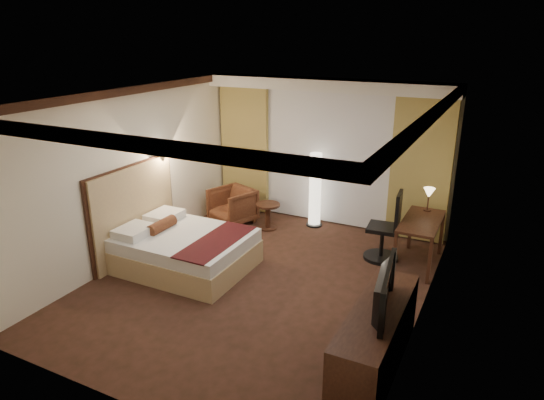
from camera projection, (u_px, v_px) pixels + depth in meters
The scene contains 21 objects.
floor at pixel (260, 282), 7.09m from camera, with size 4.50×5.50×0.01m, color #312013.
ceiling at pixel (258, 95), 6.20m from camera, with size 4.50×5.50×0.01m, color white.
back_wall at pixel (329, 152), 8.97m from camera, with size 4.50×0.02×2.70m, color white.
left_wall at pixel (133, 174), 7.60m from camera, with size 0.02×5.50×2.70m, color white.
right_wall at pixel (428, 222), 5.70m from camera, with size 0.02×5.50×2.70m, color white.
crown_molding at pixel (258, 100), 6.22m from camera, with size 4.50×5.50×0.12m, color black, non-canonical shape.
soffit at pixel (326, 85), 8.34m from camera, with size 4.50×0.50×0.20m, color white.
curtain_sheer at pixel (327, 159), 8.93m from camera, with size 2.48×0.04×2.45m, color silver.
curtain_left_drape at pixel (245, 150), 9.60m from camera, with size 1.00×0.14×2.45m, color #A08E49.
curtain_right_drape at pixel (421, 171), 8.17m from camera, with size 1.00×0.14×2.45m, color #A08E49.
wall_sconce at pixel (166, 150), 7.99m from camera, with size 0.24×0.24×0.24m, color white, non-canonical shape.
bed at pixel (186, 251), 7.45m from camera, with size 1.91×1.49×0.56m, color white, non-canonical shape.
headboard at pixel (135, 212), 7.70m from camera, with size 0.12×1.79×1.50m, color tan, non-canonical shape.
armchair at pixel (232, 204), 9.19m from camera, with size 0.72×0.67×0.74m, color #4D2417.
side_table at pixel (268, 216), 8.93m from camera, with size 0.45×0.45×0.49m, color black, non-canonical shape.
floor_lamp at pixel (315, 190), 8.93m from camera, with size 0.30×0.30×1.41m, color white, non-canonical shape.
desk at pixel (419, 243), 7.51m from camera, with size 0.55×1.22×0.75m, color black, non-canonical shape.
desk_lamp at pixel (428, 201), 7.72m from camera, with size 0.18×0.18×0.34m, color #FFD899, non-canonical shape.
office_chair at pixel (383, 225), 7.64m from camera, with size 0.55×0.55×1.15m, color black, non-canonical shape.
dresser at pixel (376, 339), 5.19m from camera, with size 0.50×1.87×0.73m, color black, non-canonical shape.
television at pixel (377, 283), 4.98m from camera, with size 1.06×0.61×0.14m, color black.
Camera 1 is at (2.98, -5.55, 3.48)m, focal length 32.00 mm.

